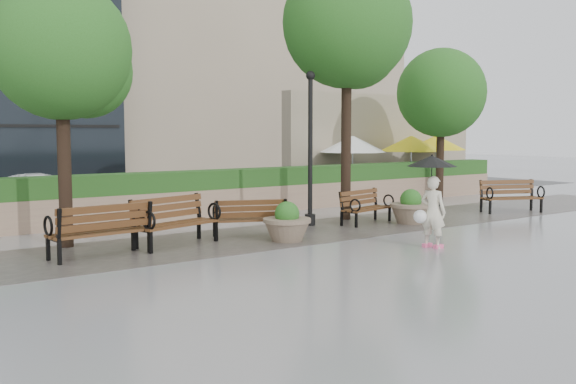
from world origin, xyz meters
TOP-DOWN VIEW (x-y plane):
  - ground at (0.00, 0.00)m, footprint 100.00×100.00m
  - cobble_strip at (0.00, 3.00)m, footprint 28.00×3.20m
  - hedge_wall at (0.00, 7.00)m, footprint 24.00×0.80m
  - cafe_wall at (9.50, 10.00)m, footprint 10.00×0.60m
  - cafe_hedge at (9.00, 7.80)m, footprint 8.00×0.50m
  - asphalt_street at (0.00, 11.00)m, footprint 40.00×7.00m
  - bldg_stone at (10.00, 23.00)m, footprint 18.00×10.00m
  - bench_0 at (-5.19, 2.83)m, footprint 2.03×0.97m
  - bench_1 at (-3.45, 3.06)m, footprint 2.09×1.28m
  - bench_2 at (-1.53, 3.11)m, footprint 1.80×1.25m
  - bench_3 at (2.20, 3.15)m, footprint 1.77×1.02m
  - bench_4 at (7.44, 2.32)m, footprint 1.95×1.37m
  - planter_left at (-1.15, 2.14)m, footprint 1.08×1.08m
  - planter_right at (3.19, 2.46)m, footprint 1.12×1.12m
  - lamppost at (0.79, 3.79)m, footprint 0.28×0.28m
  - tree_0 at (-5.25, 4.38)m, footprint 3.09×2.93m
  - tree_1 at (2.45, 4.18)m, footprint 3.63×3.56m
  - tree_2 at (8.70, 6.18)m, footprint 3.30×3.18m
  - patio_umb_white at (6.62, 8.67)m, footprint 2.50×2.50m
  - patio_umb_yellow_a at (9.32, 8.24)m, footprint 2.50×2.50m
  - patio_umb_yellow_b at (11.53, 8.89)m, footprint 2.50×2.50m
  - car_right at (-4.26, 9.87)m, footprint 3.90×1.92m
  - pedestrian at (0.89, -0.30)m, footprint 1.07×1.07m

SIDE VIEW (x-z plane):
  - ground at x=0.00m, z-range 0.00..0.00m
  - asphalt_street at x=0.00m, z-range 0.00..0.00m
  - cobble_strip at x=0.00m, z-range 0.00..0.01m
  - bench_3 at x=2.20m, z-range -0.18..0.71m
  - bench_2 at x=-1.53m, z-range -0.18..0.72m
  - bench_4 at x=7.44m, z-range -0.20..0.78m
  - bench_0 at x=-5.19m, z-range -0.21..0.84m
  - bench_1 at x=-3.45m, z-range -0.21..0.84m
  - planter_left at x=-1.15m, z-range -0.10..0.81m
  - planter_right at x=3.19m, z-range -0.10..0.83m
  - cafe_hedge at x=9.00m, z-range 0.00..0.90m
  - car_right at x=-4.26m, z-range 0.00..1.23m
  - hedge_wall at x=0.00m, z-range -0.01..1.34m
  - pedestrian at x=0.89m, z-range 0.21..2.17m
  - lamppost at x=0.79m, z-range -0.24..3.79m
  - patio_umb_white at x=6.62m, z-range 0.84..3.14m
  - patio_umb_yellow_a at x=9.32m, z-range 0.84..3.14m
  - patio_umb_yellow_b at x=11.53m, z-range 0.84..3.14m
  - cafe_wall at x=9.50m, z-range 0.00..4.00m
  - tree_2 at x=8.70m, z-range 1.03..6.48m
  - tree_0 at x=-5.25m, z-range 1.23..6.86m
  - tree_1 at x=2.45m, z-range 1.68..8.88m
  - bldg_stone at x=10.00m, z-range 0.00..20.00m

